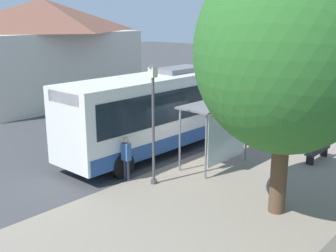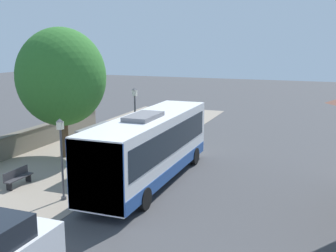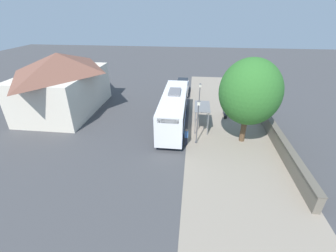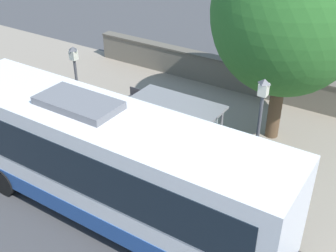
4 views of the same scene
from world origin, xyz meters
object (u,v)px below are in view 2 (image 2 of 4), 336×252
object	(u,v)px
bench	(18,177)
shade_tree	(61,77)
pedestrian	(153,143)
bus	(150,146)
street_lamp_far	(61,152)
bus_shelter	(101,135)
street_lamp_near	(135,118)

from	to	relation	value
bench	shade_tree	xyz separation A→B (m)	(-1.00, 5.57, 4.55)
pedestrian	bench	world-z (taller)	pedestrian
bus	shade_tree	bearing A→B (deg)	159.46
bus	street_lamp_far	world-z (taller)	street_lamp_far
street_lamp_far	shade_tree	xyz separation A→B (m)	(-4.22, 6.32, 2.75)
bus	bus_shelter	distance (m)	3.23
bus_shelter	shade_tree	bearing A→B (deg)	151.16
pedestrian	street_lamp_far	bearing A→B (deg)	-98.97
bus	pedestrian	size ratio (longest dim) A/B	6.47
bus_shelter	street_lamp_near	distance (m)	3.18
pedestrian	bench	distance (m)	8.31
bench	street_lamp_far	world-z (taller)	street_lamp_far
bus_shelter	pedestrian	size ratio (longest dim) A/B	1.82
bus_shelter	shade_tree	size ratio (longest dim) A/B	0.39
bench	street_lamp_far	size ratio (longest dim) A/B	0.47
bus	bench	world-z (taller)	bus
bench	street_lamp_near	size ratio (longest dim) A/B	0.40
bus	pedestrian	bearing A→B (deg)	111.14
bench	street_lamp_near	bearing A→B (deg)	61.94
pedestrian	street_lamp_far	distance (m)	7.95
bus	shade_tree	xyz separation A→B (m)	(-7.01, 2.63, 3.11)
street_lamp_near	shade_tree	distance (m)	5.17
pedestrian	bench	xyz separation A→B (m)	(-4.45, -7.00, -0.54)
bus	street_lamp_near	xyz separation A→B (m)	(-2.53, 3.59, 0.72)
bus_shelter	street_lamp_far	size ratio (longest dim) A/B	0.82
bus	bus_shelter	size ratio (longest dim) A/B	3.56
shade_tree	street_lamp_near	bearing A→B (deg)	12.13
pedestrian	shade_tree	distance (m)	6.91
pedestrian	street_lamp_far	size ratio (longest dim) A/B	0.45
bus	bus_shelter	xyz separation A→B (m)	(-3.18, 0.52, 0.23)
street_lamp_near	pedestrian	bearing A→B (deg)	25.80
street_lamp_far	pedestrian	bearing A→B (deg)	81.03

